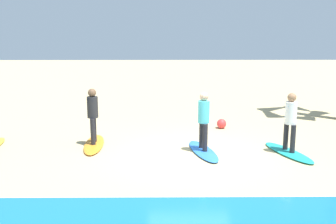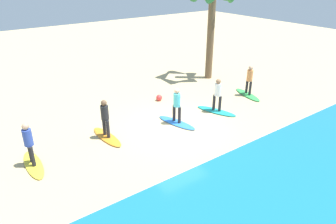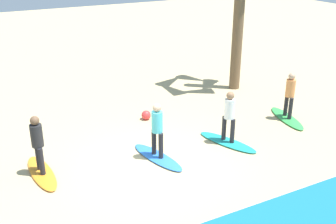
% 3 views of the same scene
% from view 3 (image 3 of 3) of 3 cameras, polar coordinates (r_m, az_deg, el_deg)
% --- Properties ---
extents(ground_plane, '(60.00, 60.00, 0.00)m').
position_cam_3_polar(ground_plane, '(11.85, -2.54, -7.27)').
color(ground_plane, tan).
extents(surfboard_green, '(1.06, 2.17, 0.09)m').
position_cam_3_polar(surfboard_green, '(15.27, 16.16, -0.82)').
color(surfboard_green, green).
rests_on(surfboard_green, ground).
extents(surfer_green, '(0.32, 0.45, 1.64)m').
position_cam_3_polar(surfer_green, '(14.92, 16.58, 2.68)').
color(surfer_green, '#232328').
rests_on(surfer_green, surfboard_green).
extents(surfboard_teal, '(1.23, 2.17, 0.09)m').
position_cam_3_polar(surfboard_teal, '(13.11, 8.25, -4.14)').
color(surfboard_teal, teal).
rests_on(surfboard_teal, ground).
extents(surfer_teal, '(0.32, 0.44, 1.64)m').
position_cam_3_polar(surfer_teal, '(12.69, 8.50, -0.15)').
color(surfer_teal, '#232328').
rests_on(surfer_teal, surfboard_teal).
extents(surfboard_blue, '(1.00, 2.17, 0.09)m').
position_cam_3_polar(surfboard_blue, '(12.12, -1.46, -6.26)').
color(surfboard_blue, blue).
rests_on(surfboard_blue, ground).
extents(surfer_blue, '(0.32, 0.45, 1.64)m').
position_cam_3_polar(surfer_blue, '(11.67, -1.51, -2.01)').
color(surfer_blue, '#232328').
rests_on(surfer_blue, surfboard_blue).
extents(surfboard_orange, '(0.68, 2.13, 0.09)m').
position_cam_3_polar(surfboard_orange, '(11.87, -17.11, -8.07)').
color(surfboard_orange, orange).
rests_on(surfboard_orange, ground).
extents(surfer_orange, '(0.32, 0.46, 1.64)m').
position_cam_3_polar(surfer_orange, '(11.41, -17.68, -3.78)').
color(surfer_orange, '#232328').
rests_on(surfer_orange, surfboard_orange).
extents(beach_ball, '(0.33, 0.33, 0.33)m').
position_cam_3_polar(beach_ball, '(14.64, -3.06, -0.42)').
color(beach_ball, '#E53838').
rests_on(beach_ball, ground).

